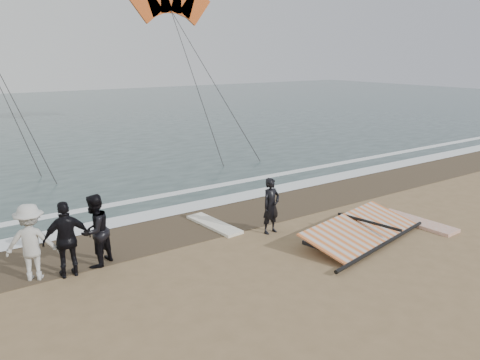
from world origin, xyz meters
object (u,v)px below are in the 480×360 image
object	(u,v)px
board_cream	(214,224)
board_white	(417,222)
sail_rig	(355,232)
man_main	(271,206)

from	to	relation	value
board_cream	board_white	bearing A→B (deg)	-37.58
board_white	sail_rig	bearing A→B (deg)	170.85
man_main	board_white	xyz separation A→B (m)	(4.12, -1.93, -0.76)
man_main	board_cream	bearing A→B (deg)	121.84
man_main	sail_rig	distance (m)	2.44
board_white	board_cream	bearing A→B (deg)	144.21
sail_rig	man_main	bearing A→B (deg)	134.90
man_main	sail_rig	size ratio (longest dim) A/B	0.36
man_main	board_white	size ratio (longest dim) A/B	0.68
board_white	board_cream	distance (m)	6.15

